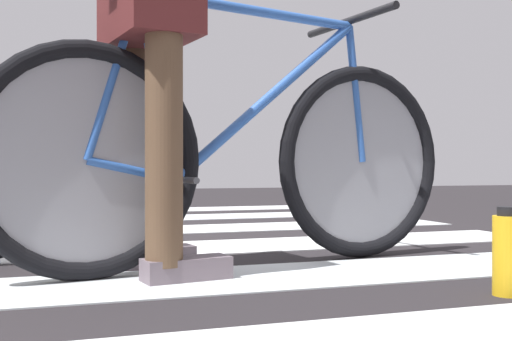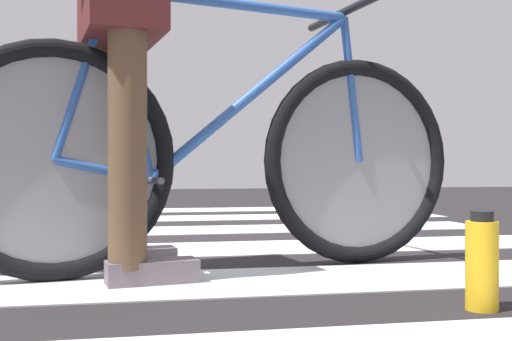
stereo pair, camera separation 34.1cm
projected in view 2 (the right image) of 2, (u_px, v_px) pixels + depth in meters
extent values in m
cube|color=silver|center=(51.00, 220.00, 3.89)|extent=(5.20, 0.44, 0.00)
cube|color=silver|center=(63.00, 212.00, 4.64)|extent=(5.20, 0.44, 0.00)
torus|color=black|center=(55.00, 160.00, 1.81)|extent=(0.72, 0.18, 0.72)
torus|color=black|center=(359.00, 161.00, 2.17)|extent=(0.72, 0.18, 0.72)
cylinder|color=gray|center=(55.00, 160.00, 1.81)|extent=(0.60, 0.11, 0.61)
cylinder|color=gray|center=(359.00, 161.00, 2.17)|extent=(0.60, 0.11, 0.61)
cylinder|color=#2D59AB|center=(235.00, 4.00, 2.00)|extent=(0.79, 0.17, 0.05)
cylinder|color=#2D59AB|center=(252.00, 94.00, 2.03)|extent=(0.70, 0.15, 0.59)
cylinder|color=#2D59AB|center=(130.00, 85.00, 1.89)|extent=(0.16, 0.06, 0.59)
cylinder|color=#2D59AB|center=(103.00, 170.00, 1.86)|extent=(0.29, 0.08, 0.09)
cylinder|color=#2D59AB|center=(83.00, 73.00, 1.84)|extent=(0.19, 0.06, 0.53)
cylinder|color=#2D59AB|center=(351.00, 90.00, 2.16)|extent=(0.09, 0.04, 0.50)
cylinder|color=black|center=(344.00, 12.00, 2.15)|extent=(0.12, 0.52, 0.03)
cylinder|color=#4C4C51|center=(150.00, 180.00, 1.91)|extent=(0.08, 0.34, 0.02)
cylinder|color=brown|center=(114.00, 116.00, 2.01)|extent=(0.11, 0.11, 0.91)
cylinder|color=brown|center=(127.00, 108.00, 1.74)|extent=(0.11, 0.11, 0.91)
cube|color=slate|center=(136.00, 259.00, 2.03)|extent=(0.27, 0.14, 0.07)
cube|color=slate|center=(152.00, 272.00, 1.77)|extent=(0.27, 0.14, 0.07)
cylinder|color=gold|center=(482.00, 266.00, 1.45)|extent=(0.08, 0.08, 0.21)
cylinder|color=black|center=(482.00, 216.00, 1.45)|extent=(0.05, 0.05, 0.02)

